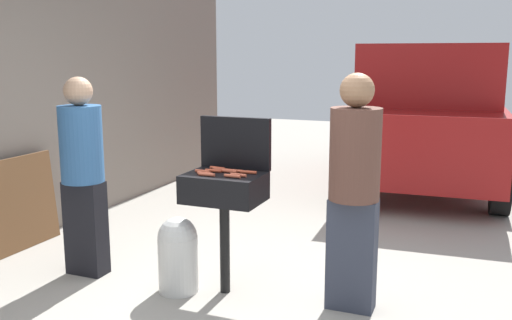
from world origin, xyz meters
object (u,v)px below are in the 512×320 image
Objects in this scene: hot_dog_1 at (238,175)px; hot_dog_2 at (205,173)px; bbq_grill at (224,192)px; hot_dog_9 at (248,172)px; hot_dog_5 at (220,169)px; leaning_board at (21,203)px; hot_dog_7 at (213,171)px; hot_dog_8 at (229,171)px; person_left at (83,169)px; hot_dog_6 at (217,168)px; propane_tank at (178,253)px; hot_dog_3 at (203,171)px; hot_dog_0 at (207,175)px; hot_dog_4 at (232,176)px; person_right at (354,185)px; parked_minivan at (429,114)px; hot_dog_10 at (235,171)px.

hot_dog_1 is 0.26m from hot_dog_2.
hot_dog_9 is (0.18, 0.07, 0.16)m from bbq_grill.
leaning_board is at bearing 176.77° from hot_dog_5.
hot_dog_8 is at bearing 11.03° from hot_dog_7.
person_left is (-1.31, -0.13, -0.06)m from hot_dog_8.
hot_dog_6 is at bearing 133.90° from bbq_grill.
hot_dog_1 is 0.21× the size of propane_tank.
hot_dog_3 is (-0.05, 0.06, 0.00)m from hot_dog_2.
hot_dog_0 is 0.72m from propane_tank.
person_left is (-1.43, -0.03, -0.06)m from hot_dog_1.
hot_dog_6 is (0.05, 0.16, 0.00)m from hot_dog_3.
hot_dog_4 reaches higher than leaning_board.
hot_dog_3 is at bearing -157.32° from hot_dog_8.
person_right is 4.60m from parked_minivan.
hot_dog_10 reaches higher than propane_tank.
person_left is at bearing 60.46° from parked_minivan.
hot_dog_1 is 1.00× the size of hot_dog_2.
propane_tank is at bearing 179.52° from hot_dog_0.
hot_dog_8 is (0.14, -0.08, 0.00)m from hot_dog_6.
bbq_grill is at bearing 15.00° from person_left.
hot_dog_10 is at bearing 26.81° from hot_dog_3.
person_left is at bearing -169.94° from hot_dog_6.
propane_tank is (-0.38, -0.17, -0.66)m from hot_dog_8.
hot_dog_7 is (0.01, 0.12, 0.00)m from hot_dog_2.
person_right is at bearing 85.71° from parked_minivan.
hot_dog_3 is at bearing 166.38° from hot_dog_4.
hot_dog_1 is 1.00× the size of hot_dog_5.
hot_dog_5 and hot_dog_6 have the same top height.
parked_minivan is (1.47, 4.81, 0.70)m from propane_tank.
parked_minivan is at bearing 76.06° from hot_dog_0.
hot_dog_1 is 0.87m from person_right.
hot_dog_2 is 1.17m from person_left.
hot_dog_1 and hot_dog_9 have the same top height.
hot_dog_4 and hot_dog_6 have the same top height.
hot_dog_3 is 0.08m from hot_dog_7.
hot_dog_3 is at bearing 13.67° from person_left.
hot_dog_5 is 0.07m from hot_dog_7.
hot_dog_4 and hot_dog_9 have the same top height.
person_left is 0.38× the size of parked_minivan.
hot_dog_0 is at bearing -122.93° from bbq_grill.
parked_minivan reaches higher than hot_dog_0.
hot_dog_6 is 1.00× the size of hot_dog_9.
parked_minivan is (0.94, 4.62, 0.04)m from hot_dog_9.
hot_dog_9 is (0.29, 0.17, 0.00)m from hot_dog_2.
hot_dog_8 is 1.32m from person_left.
leaning_board is (-3.41, -4.48, -0.57)m from parked_minivan.
leaning_board is (-2.30, 0.21, -0.37)m from bbq_grill.
bbq_grill is 0.25m from hot_dog_9.
hot_dog_3 is at bearing -6.63° from leaning_board.
bbq_grill is 7.48× the size of hot_dog_7.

